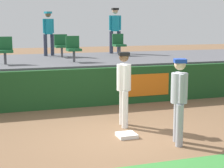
# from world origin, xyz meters

# --- Properties ---
(ground_plane) EXTENTS (60.00, 60.00, 0.00)m
(ground_plane) POSITION_xyz_m (0.00, 0.00, 0.00)
(ground_plane) COLOR brown
(first_base) EXTENTS (0.40, 0.40, 0.08)m
(first_base) POSITION_xyz_m (0.12, 0.07, 0.04)
(first_base) COLOR white
(first_base) RESTS_ON ground_plane
(player_fielder_home) EXTENTS (0.40, 0.54, 1.76)m
(player_fielder_home) POSITION_xyz_m (0.36, 0.92, 1.02)
(player_fielder_home) COLOR white
(player_fielder_home) RESTS_ON ground_plane
(player_runner_visitor) EXTENTS (0.42, 0.46, 1.73)m
(player_runner_visitor) POSITION_xyz_m (0.95, -0.67, 1.00)
(player_runner_visitor) COLOR #9EA3AD
(player_runner_visitor) RESTS_ON ground_plane
(field_wall) EXTENTS (18.00, 0.26, 1.12)m
(field_wall) POSITION_xyz_m (0.01, 3.23, 0.56)
(field_wall) COLOR #19471E
(field_wall) RESTS_ON ground_plane
(bleacher_platform) EXTENTS (18.00, 4.80, 1.17)m
(bleacher_platform) POSITION_xyz_m (0.00, 5.80, 0.59)
(bleacher_platform) COLOR #59595E
(bleacher_platform) RESTS_ON ground_plane
(seat_back_right) EXTENTS (0.44, 0.44, 0.84)m
(seat_back_right) POSITION_xyz_m (2.18, 6.47, 1.64)
(seat_back_right) COLOR #4C4C51
(seat_back_right) RESTS_ON bleacher_platform
(seat_back_center) EXTENTS (0.48, 0.44, 0.84)m
(seat_back_center) POSITION_xyz_m (-0.07, 6.47, 1.65)
(seat_back_center) COLOR #4C4C51
(seat_back_center) RESTS_ON bleacher_platform
(seat_front_center) EXTENTS (0.44, 0.44, 0.84)m
(seat_front_center) POSITION_xyz_m (-0.01, 4.67, 1.64)
(seat_front_center) COLOR #4C4C51
(seat_front_center) RESTS_ON bleacher_platform
(seat_front_left) EXTENTS (0.48, 0.44, 0.84)m
(seat_front_left) POSITION_xyz_m (-2.16, 4.67, 1.65)
(seat_front_left) COLOR #4C4C51
(seat_front_left) RESTS_ON bleacher_platform
(spectator_hooded) EXTENTS (0.52, 0.36, 1.86)m
(spectator_hooded) POSITION_xyz_m (2.38, 7.51, 2.25)
(spectator_hooded) COLOR #33384C
(spectator_hooded) RESTS_ON bleacher_platform
(spectator_capped) EXTENTS (0.45, 0.42, 1.68)m
(spectator_capped) POSITION_xyz_m (-0.42, 7.22, 2.15)
(spectator_capped) COLOR #33384C
(spectator_capped) RESTS_ON bleacher_platform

